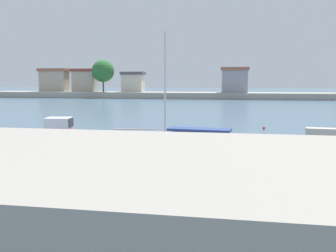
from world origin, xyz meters
name	(u,v)px	position (x,y,z in m)	size (l,w,h in m)	color
ground_plane	(257,183)	(0.00, 0.00, 0.00)	(400.00, 400.00, 0.00)	#476075
seawall_embankment	(279,224)	(0.00, -8.15, 1.36)	(75.36, 7.06, 2.72)	gray
moored_boat_1	(66,136)	(-11.89, 7.20, 0.62)	(5.68, 3.03, 1.84)	#C63833
moored_boat_2	(157,147)	(-5.28, 4.85, 0.49)	(5.88, 3.25, 6.93)	#C63833
moored_boat_3	(199,136)	(-3.40, 10.06, 0.46)	(5.55, 2.23, 0.96)	#3856A8
moored_boat_4	(313,144)	(3.62, 7.58, 0.51)	(4.13, 1.67, 1.46)	#3856A8
mooring_buoy_1	(264,128)	(1.50, 18.00, 0.12)	(0.24, 0.24, 0.24)	red
mooring_buoy_2	(215,154)	(-2.01, 4.91, 0.22)	(0.44, 0.44, 0.44)	yellow
mooring_buoy_3	(192,134)	(-4.20, 12.48, 0.17)	(0.35, 0.35, 0.35)	yellow
mooring_buoy_4	(330,134)	(6.13, 14.46, 0.17)	(0.35, 0.35, 0.35)	yellow
distant_shoreline	(228,89)	(-2.89, 73.12, 2.23)	(123.84, 8.74, 9.20)	#9E998C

